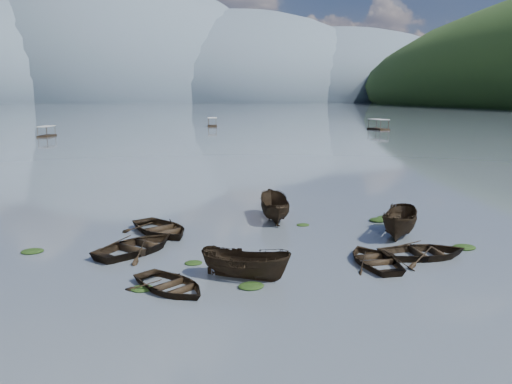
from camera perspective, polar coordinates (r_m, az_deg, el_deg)
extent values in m
plane|color=#4D5660|center=(20.56, 6.52, -11.70)|extent=(2400.00, 2400.00, 0.00)
ellipsoid|color=#475666|center=(952.65, -26.83, 9.17)|extent=(520.00, 520.00, 280.00)
ellipsoid|color=#475666|center=(919.72, -14.59, 9.95)|extent=(520.00, 520.00, 340.00)
ellipsoid|color=#475666|center=(929.63, -1.99, 10.29)|extent=(520.00, 520.00, 260.00)
ellipsoid|color=#475666|center=(974.23, 8.69, 10.20)|extent=(520.00, 520.00, 220.00)
imported|color=black|center=(21.32, -9.77, -10.95)|extent=(4.51, 4.78, 0.81)
imported|color=black|center=(26.62, -13.41, -6.64)|extent=(5.82, 5.74, 0.99)
imported|color=black|center=(22.25, -1.22, -9.84)|extent=(4.39, 3.46, 1.61)
imported|color=black|center=(24.76, 13.41, -7.97)|extent=(2.95, 4.06, 0.83)
imported|color=black|center=(26.40, 18.62, -7.07)|extent=(4.56, 3.33, 0.92)
imported|color=black|center=(29.97, 16.11, -4.81)|extent=(4.21, 4.97, 1.85)
imported|color=black|center=(29.78, -10.81, -4.67)|extent=(5.33, 5.90, 1.00)
imported|color=black|center=(32.50, 2.07, -3.18)|extent=(2.37, 4.96, 1.84)
ellipsoid|color=black|center=(21.56, -12.88, -10.82)|extent=(0.95, 0.78, 0.21)
ellipsoid|color=black|center=(24.29, -7.16, -8.13)|extent=(0.87, 0.69, 0.19)
ellipsoid|color=black|center=(21.26, -0.57, -10.85)|extent=(1.10, 0.88, 0.24)
ellipsoid|color=black|center=(33.91, 14.47, -2.93)|extent=(0.98, 0.83, 0.22)
ellipsoid|color=black|center=(28.61, 22.67, -5.98)|extent=(1.25, 0.99, 0.26)
ellipsoid|color=black|center=(28.22, -24.18, -6.32)|extent=(1.13, 0.92, 0.24)
ellipsoid|color=black|center=(31.21, 5.38, -3.81)|extent=(0.82, 0.68, 0.17)
ellipsoid|color=black|center=(33.05, 13.85, -3.25)|extent=(1.26, 1.01, 0.27)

